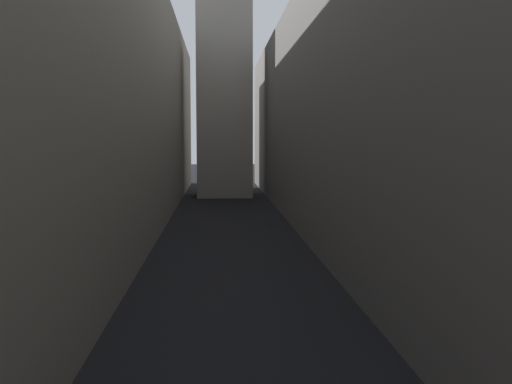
# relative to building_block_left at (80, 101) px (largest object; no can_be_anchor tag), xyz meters

# --- Properties ---
(ground_plane) EXTENTS (264.00, 264.00, 0.00)m
(ground_plane) POSITION_rel_building_block_left_xyz_m (11.85, -2.00, -10.64)
(ground_plane) COLOR black
(building_block_left) EXTENTS (12.71, 108.00, 21.28)m
(building_block_left) POSITION_rel_building_block_left_xyz_m (0.00, 0.00, 0.00)
(building_block_left) COLOR gray
(building_block_left) RESTS_ON ground
(building_block_right) EXTENTS (12.29, 108.00, 19.83)m
(building_block_right) POSITION_rel_building_block_left_xyz_m (23.50, 0.00, -0.73)
(building_block_right) COLOR slate
(building_block_right) RESTS_ON ground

